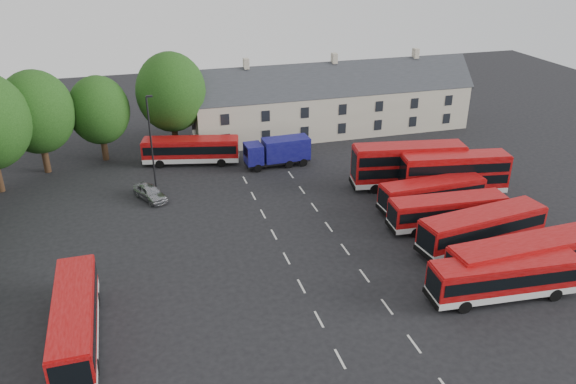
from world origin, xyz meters
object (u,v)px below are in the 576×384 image
bus_dd_south (454,172)px  box_truck (278,151)px  lamppost (151,142)px  silver_car (150,192)px  bus_row_a (505,276)px  bus_west (75,317)px

bus_dd_south → box_truck: size_ratio=1.47×
box_truck → lamppost: (-13.43, -2.97, 3.46)m
silver_car → bus_dd_south: bearing=-40.1°
bus_dd_south → silver_car: bearing=175.3°
bus_row_a → bus_dd_south: bus_dd_south is taller
bus_west → box_truck: (19.77, 24.61, -0.10)m
bus_row_a → box_truck: box_truck is taller
bus_west → lamppost: 22.80m
bus_dd_south → box_truck: (-14.52, 11.88, -0.67)m
bus_west → silver_car: (5.65, 19.77, -1.11)m
bus_row_a → lamppost: lamppost is taller
bus_row_a → bus_west: bearing=177.6°
lamppost → bus_dd_south: bearing=-17.7°
bus_west → silver_car: size_ratio=2.52×
bus_row_a → box_truck: (-8.93, 28.02, -0.08)m
box_truck → silver_car: bearing=-163.6°
bus_west → lamppost: (6.34, 21.64, 3.36)m
silver_car → lamppost: (0.69, 1.87, 4.47)m
bus_dd_south → box_truck: bearing=149.9°
bus_row_a → silver_car: (-23.05, 23.18, -1.10)m
bus_row_a → bus_west: 28.90m
bus_west → box_truck: bearing=-39.5°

